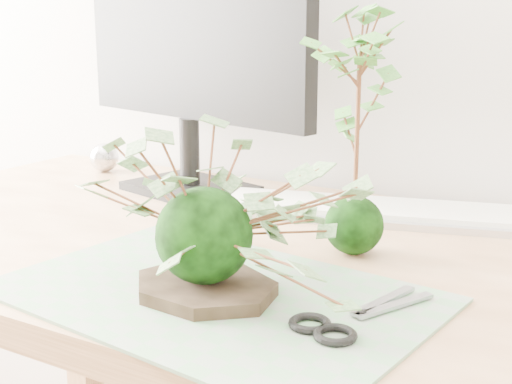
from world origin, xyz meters
TOP-DOWN VIEW (x-y plane):
  - desk at (0.05, 1.23)m, footprint 1.60×0.70m
  - cutting_mat at (0.00, 1.04)m, footprint 0.52×0.38m
  - stone_dish at (-0.00, 1.03)m, footprint 0.19×0.19m
  - ivy_kokedama at (-0.00, 1.03)m, footprint 0.39×0.39m
  - maple_kokedama at (0.08, 1.26)m, footprint 0.22×0.22m
  - keyboard at (0.02, 1.44)m, footprint 0.50×0.27m
  - monitor at (-0.31, 1.44)m, footprint 0.53×0.20m
  - foil_ball at (-0.56, 1.48)m, footprint 0.06×0.06m
  - scissors at (0.17, 1.03)m, footprint 0.09×0.18m

SIDE VIEW (x-z plane):
  - desk at x=0.05m, z-range 0.28..1.02m
  - cutting_mat at x=0.00m, z-range 0.74..0.74m
  - scissors at x=0.17m, z-range 0.74..0.75m
  - keyboard at x=0.02m, z-range 0.74..0.76m
  - stone_dish at x=0.00m, z-range 0.74..0.76m
  - foil_ball at x=-0.56m, z-range 0.74..0.80m
  - ivy_kokedama at x=0.00m, z-range 0.76..0.97m
  - maple_kokedama at x=0.08m, z-range 0.81..1.14m
  - monitor at x=-0.31m, z-range 0.78..1.26m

